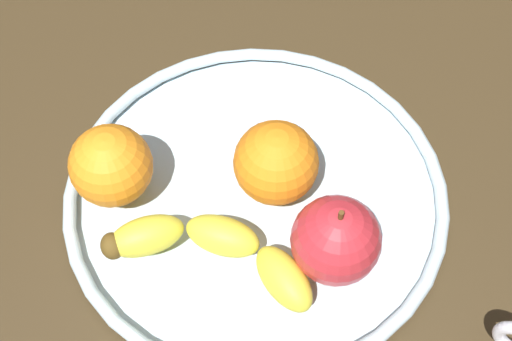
# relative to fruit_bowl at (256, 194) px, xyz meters

# --- Properties ---
(ground_plane) EXTENTS (1.16, 1.16, 0.04)m
(ground_plane) POSITION_rel_fruit_bowl_xyz_m (0.00, 0.00, -0.03)
(ground_plane) COLOR #3B2D19
(fruit_bowl) EXTENTS (0.35, 0.35, 0.02)m
(fruit_bowl) POSITION_rel_fruit_bowl_xyz_m (0.00, 0.00, 0.00)
(fruit_bowl) COLOR silver
(fruit_bowl) RESTS_ON ground_plane
(banana) EXTENTS (0.19, 0.10, 0.03)m
(banana) POSITION_rel_fruit_bowl_xyz_m (-0.01, 0.08, 0.03)
(banana) COLOR yellow
(banana) RESTS_ON fruit_bowl
(apple) EXTENTS (0.07, 0.07, 0.08)m
(apple) POSITION_rel_fruit_bowl_xyz_m (-0.09, 0.03, 0.05)
(apple) COLOR red
(apple) RESTS_ON fruit_bowl
(orange_center) EXTENTS (0.08, 0.08, 0.08)m
(orange_center) POSITION_rel_fruit_bowl_xyz_m (-0.01, -0.01, 0.05)
(orange_center) COLOR orange
(orange_center) RESTS_ON fruit_bowl
(orange_front_left) EXTENTS (0.07, 0.07, 0.07)m
(orange_front_left) POSITION_rel_fruit_bowl_xyz_m (0.11, 0.07, 0.05)
(orange_front_left) COLOR orange
(orange_front_left) RESTS_ON fruit_bowl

